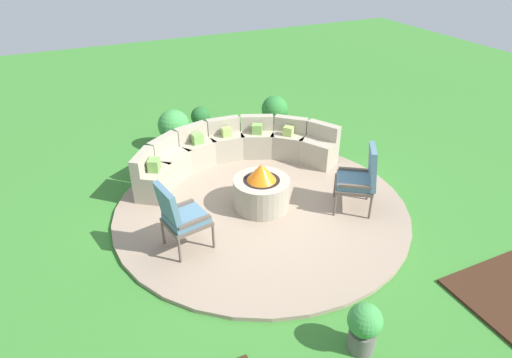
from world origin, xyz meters
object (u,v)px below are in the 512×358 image
lounge_chair_front_right (361,177)px  potted_plant_2 (280,118)px  lounge_chair_front_left (180,215)px  potted_plant_4 (201,121)px  potted_plant_0 (275,112)px  potted_plant_1 (174,128)px  potted_plant_3 (364,326)px  fire_pit (261,190)px  curved_stone_bench (232,151)px

lounge_chair_front_right → potted_plant_2: lounge_chair_front_right is taller
lounge_chair_front_left → potted_plant_4: (1.43, 3.40, -0.22)m
lounge_chair_front_right → potted_plant_0: (0.21, 3.28, -0.17)m
lounge_chair_front_left → potted_plant_4: 3.70m
potted_plant_1 → potted_plant_0: bearing=-2.9°
potted_plant_1 → potted_plant_4: size_ratio=1.15×
lounge_chair_front_right → potted_plant_0: size_ratio=1.36×
potted_plant_2 → potted_plant_3: (-1.80, -5.34, -0.01)m
fire_pit → potted_plant_4: fire_pit is taller
fire_pit → lounge_chair_front_left: (-1.42, -0.48, 0.25)m
lounge_chair_front_left → potted_plant_4: lounge_chair_front_left is taller
curved_stone_bench → potted_plant_2: size_ratio=6.06×
potted_plant_1 → potted_plant_2: (2.26, -0.22, -0.09)m
lounge_chair_front_right → potted_plant_1: bearing=63.9°
lounge_chair_front_left → potted_plant_1: (0.80, 3.20, -0.18)m
lounge_chair_front_left → potted_plant_2: size_ratio=1.70×
lounge_chair_front_left → potted_plant_1: lounge_chair_front_left is taller
potted_plant_4 → lounge_chair_front_left: bearing=-112.8°
lounge_chair_front_left → potted_plant_3: size_ratio=1.72×
lounge_chair_front_left → lounge_chair_front_right: (2.77, -0.19, 0.01)m
potted_plant_4 → curved_stone_bench: bearing=-87.1°
fire_pit → potted_plant_1: 2.79m
potted_plant_0 → fire_pit: bearing=-120.8°
lounge_chair_front_left → potted_plant_2: (3.06, 2.98, -0.27)m
curved_stone_bench → lounge_chair_front_right: size_ratio=3.46×
potted_plant_3 → curved_stone_bench: bearing=86.7°
lounge_chair_front_right → potted_plant_0: lounge_chair_front_right is taller
potted_plant_1 → potted_plant_2: bearing=-5.5°
fire_pit → lounge_chair_front_left: 1.52m
potted_plant_0 → potted_plant_4: bearing=168.5°
fire_pit → lounge_chair_front_right: 1.53m
lounge_chair_front_right → potted_plant_3: lounge_chair_front_right is taller
lounge_chair_front_right → potted_plant_2: (0.29, 3.17, -0.27)m
curved_stone_bench → potted_plant_3: bearing=-93.3°
potted_plant_2 → potted_plant_3: bearing=-108.6°
potted_plant_3 → potted_plant_0: bearing=72.4°
potted_plant_0 → potted_plant_3: size_ratio=1.31×
potted_plant_0 → potted_plant_2: 0.17m
lounge_chair_front_right → curved_stone_bench: bearing=64.9°
potted_plant_0 → potted_plant_1: 2.18m
curved_stone_bench → potted_plant_2: bearing=34.8°
curved_stone_bench → potted_plant_3: size_ratio=6.15×
curved_stone_bench → potted_plant_0: 1.89m
lounge_chair_front_right → potted_plant_1: lounge_chair_front_right is taller
potted_plant_3 → lounge_chair_front_right: bearing=55.0°
lounge_chair_front_left → lounge_chair_front_right: lounge_chair_front_right is taller
potted_plant_1 → potted_plant_3: 5.58m
potted_plant_1 → potted_plant_2: size_ratio=1.30×
curved_stone_bench → potted_plant_2: 1.89m
potted_plant_3 → lounge_chair_front_left: bearing=118.0°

